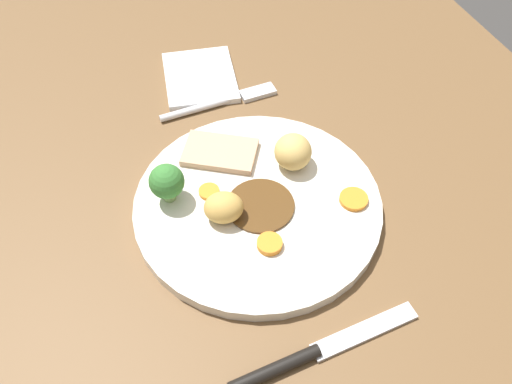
{
  "coord_description": "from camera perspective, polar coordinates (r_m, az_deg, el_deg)",
  "views": [
    {
      "loc": [
        33.46,
        -14.05,
        50.68
      ],
      "look_at": [
        -0.49,
        -0.8,
        6.0
      ],
      "focal_mm": 38.81,
      "sensor_mm": 36.0,
      "label": 1
    }
  ],
  "objects": [
    {
      "name": "folded_napkin",
      "position": [
        0.75,
        -5.45,
        11.77
      ],
      "size": [
        12.46,
        10.85,
        0.8
      ],
      "primitive_type": "cube",
      "rotation": [
        0.0,
        0.0,
        -0.18
      ],
      "color": "white",
      "rests_on": "dining_table"
    },
    {
      "name": "dinner_plate",
      "position": [
        0.59,
        0.0,
        -1.04
      ],
      "size": [
        26.19,
        26.19,
        1.4
      ],
      "primitive_type": "cylinder",
      "color": "silver",
      "rests_on": "dining_table"
    },
    {
      "name": "carrot_coin_side",
      "position": [
        0.55,
        1.41,
        -5.36
      ],
      "size": [
        2.55,
        2.55,
        0.68
      ],
      "primitive_type": "cylinder",
      "color": "orange",
      "rests_on": "dinner_plate"
    },
    {
      "name": "roast_potato_left",
      "position": [
        0.56,
        -3.35,
        -1.6
      ],
      "size": [
        4.48,
        4.87,
        3.04
      ],
      "primitive_type": "ellipsoid",
      "rotation": [
        0.0,
        0.0,
        1.28
      ],
      "color": "tan",
      "rests_on": "dinner_plate"
    },
    {
      "name": "gravy_pool",
      "position": [
        0.58,
        0.47,
        -1.38
      ],
      "size": [
        7.12,
        7.12,
        0.3
      ],
      "primitive_type": "cylinder",
      "color": "#563819",
      "rests_on": "dinner_plate"
    },
    {
      "name": "carrot_coin_front",
      "position": [
        0.59,
        -4.86,
        0.05
      ],
      "size": [
        2.23,
        2.23,
        0.42
      ],
      "primitive_type": "cylinder",
      "color": "orange",
      "rests_on": "dinner_plate"
    },
    {
      "name": "knife",
      "position": [
        0.51,
        5.49,
        -16.36
      ],
      "size": [
        2.38,
        18.55,
        1.2
      ],
      "rotation": [
        0.0,
        0.0,
        1.62
      ],
      "color": "black",
      "rests_on": "dining_table"
    },
    {
      "name": "meat_slice_main",
      "position": [
        0.62,
        -3.75,
        4.11
      ],
      "size": [
        8.58,
        9.54,
        0.8
      ],
      "primitive_type": "cube",
      "rotation": [
        0.0,
        0.0,
        1.02
      ],
      "color": "tan",
      "rests_on": "dinner_plate"
    },
    {
      "name": "fork",
      "position": [
        0.71,
        -3.48,
        9.26
      ],
      "size": [
        2.13,
        15.29,
        0.9
      ],
      "rotation": [
        0.0,
        0.0,
        1.6
      ],
      "color": "silver",
      "rests_on": "dining_table"
    },
    {
      "name": "roast_potato_right",
      "position": [
        0.6,
        3.83,
        4.17
      ],
      "size": [
        5.3,
        5.13,
        3.82
      ],
      "primitive_type": "ellipsoid",
      "rotation": [
        0.0,
        0.0,
        1.29
      ],
      "color": "#D8B260",
      "rests_on": "dinner_plate"
    },
    {
      "name": "dining_table",
      "position": [
        0.61,
        0.87,
        -2.62
      ],
      "size": [
        120.0,
        84.0,
        3.6
      ],
      "primitive_type": "cube",
      "color": "brown",
      "rests_on": "ground"
    },
    {
      "name": "broccoli_floret",
      "position": [
        0.57,
        -9.19,
        1.03
      ],
      "size": [
        3.69,
        3.69,
        4.56
      ],
      "color": "#8CB766",
      "rests_on": "dinner_plate"
    },
    {
      "name": "carrot_coin_back",
      "position": [
        0.59,
        10.03,
        -0.73
      ],
      "size": [
        3.02,
        3.02,
        0.49
      ],
      "primitive_type": "cylinder",
      "color": "orange",
      "rests_on": "dinner_plate"
    }
  ]
}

